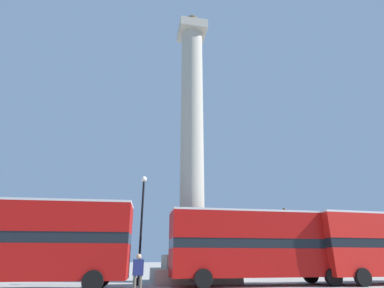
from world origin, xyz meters
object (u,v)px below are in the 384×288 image
at_px(pedestrian_near_lamp, 138,272).
at_px(bus_c, 260,244).
at_px(monument_column, 192,165).
at_px(bus_a, 31,240).
at_px(street_lamp, 141,226).
at_px(equestrian_statue, 289,256).

bearing_deg(pedestrian_near_lamp, bus_c, 22.93).
relative_size(monument_column, bus_a, 2.25).
relative_size(monument_column, pedestrian_near_lamp, 13.51).
height_order(monument_column, street_lamp, monument_column).
bearing_deg(bus_c, monument_column, 135.53).
bearing_deg(bus_c, equestrian_statue, 53.93).
xyz_separation_m(monument_column, pedestrian_near_lamp, (-3.88, -7.71, -7.38)).
xyz_separation_m(monument_column, street_lamp, (-3.69, -2.07, -4.88)).
bearing_deg(equestrian_statue, bus_a, -132.45).
distance_m(bus_c, street_lamp, 7.51).
xyz_separation_m(bus_a, bus_c, (12.97, 0.66, -0.05)).
distance_m(bus_a, bus_c, 12.99).
bearing_deg(street_lamp, bus_a, -158.82).
xyz_separation_m(bus_a, equestrian_statue, (19.48, 9.31, -0.72)).
relative_size(street_lamp, pedestrian_near_lamp, 3.91).
bearing_deg(equestrian_statue, monument_column, -131.45).
xyz_separation_m(bus_c, street_lamp, (-7.27, 1.55, 1.09)).
bearing_deg(monument_column, pedestrian_near_lamp, -116.73).
height_order(bus_a, bus_c, bus_a).
bearing_deg(monument_column, bus_a, -155.54).
height_order(street_lamp, pedestrian_near_lamp, street_lamp).
bearing_deg(bus_a, street_lamp, 24.77).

